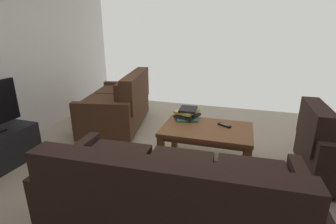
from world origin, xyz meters
TOP-DOWN VIEW (x-y plane):
  - ground_plane at (0.00, 0.00)m, footprint 4.80×5.22m
  - sofa_main at (-0.19, 0.85)m, footprint 1.95×0.97m
  - loveseat_near at (1.22, -1.05)m, footprint 1.07×1.55m
  - coffee_table at (-0.28, -0.29)m, footprint 1.01×0.66m
  - book_stack at (0.01, -0.53)m, footprint 0.32×0.35m
  - tv_remote at (-0.46, -0.40)m, footprint 0.16×0.12m

SIDE VIEW (x-z plane):
  - ground_plane at x=0.00m, z-range -0.01..0.00m
  - sofa_main at x=-0.19m, z-range -0.06..0.74m
  - loveseat_near at x=1.22m, z-range -0.07..0.82m
  - coffee_table at x=-0.28m, z-range 0.16..0.62m
  - tv_remote at x=-0.46m, z-range 0.46..0.48m
  - book_stack at x=0.01m, z-range 0.45..0.58m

